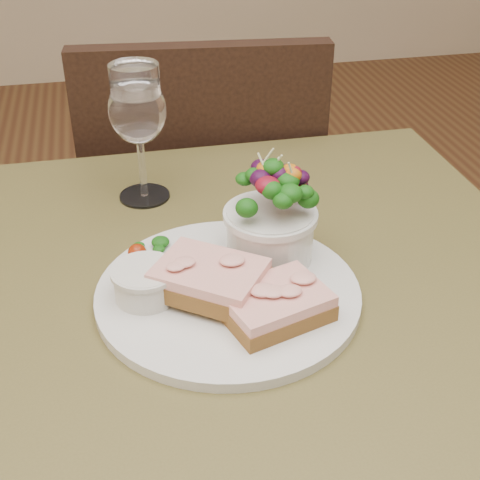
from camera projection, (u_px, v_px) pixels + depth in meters
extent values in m
cube|color=#4E4621|center=(227.00, 312.00, 0.75)|extent=(0.80, 0.80, 0.04)
cylinder|color=black|center=(2.00, 386.00, 1.17)|extent=(0.05, 0.05, 0.71)
cylinder|color=black|center=(367.00, 333.00, 1.29)|extent=(0.05, 0.05, 0.71)
cube|color=black|center=(201.00, 227.00, 1.44)|extent=(0.46, 0.46, 0.04)
cube|color=black|center=(204.00, 174.00, 1.16)|extent=(0.42, 0.08, 0.45)
cube|color=black|center=(204.00, 309.00, 1.56)|extent=(0.39, 0.39, 0.45)
cylinder|color=silver|center=(228.00, 293.00, 0.74)|extent=(0.29, 0.29, 0.01)
cube|color=#4B2814|center=(275.00, 309.00, 0.69)|extent=(0.12, 0.11, 0.02)
cube|color=#FFECC1|center=(275.00, 297.00, 0.68)|extent=(0.12, 0.10, 0.01)
cube|color=#4B2814|center=(210.00, 283.00, 0.71)|extent=(0.14, 0.13, 0.02)
cube|color=#FFECC1|center=(209.00, 271.00, 0.70)|extent=(0.14, 0.13, 0.01)
cylinder|color=silver|center=(146.00, 283.00, 0.71)|extent=(0.07, 0.07, 0.04)
cylinder|color=olive|center=(144.00, 271.00, 0.70)|extent=(0.06, 0.06, 0.01)
cylinder|color=silver|center=(270.00, 234.00, 0.77)|extent=(0.10, 0.10, 0.06)
ellipsoid|color=#0D3C0B|center=(271.00, 191.00, 0.74)|extent=(0.09, 0.09, 0.06)
ellipsoid|color=#0D3C0B|center=(150.00, 250.00, 0.79)|extent=(0.04, 0.04, 0.01)
sphere|color=maroon|center=(137.00, 253.00, 0.77)|extent=(0.02, 0.02, 0.02)
cylinder|color=white|center=(145.00, 196.00, 0.93)|extent=(0.07, 0.07, 0.00)
cylinder|color=white|center=(142.00, 166.00, 0.91)|extent=(0.01, 0.01, 0.09)
ellipsoid|color=white|center=(137.00, 110.00, 0.86)|extent=(0.08, 0.08, 0.09)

